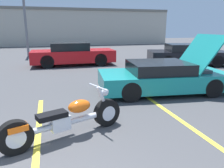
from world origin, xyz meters
name	(u,v)px	position (x,y,z in m)	size (l,w,h in m)	color
parking_stripe_middle	(38,136)	(0.34, 2.13, 0.00)	(0.12, 4.65, 0.01)	yellow
parking_stripe_back	(178,119)	(3.54, 2.13, 0.00)	(0.12, 4.65, 0.01)	yellow
far_building	(41,26)	(0.00, 26.93, 2.34)	(32.00, 4.20, 4.40)	#B2AD9E
light_pole	(25,0)	(-0.78, 15.96, 4.05)	(1.21, 0.28, 7.35)	slate
motorcycle	(66,120)	(0.90, 1.93, 0.37)	(2.41, 1.10, 0.94)	black
show_car_hood_open	(164,77)	(4.31, 4.28, 0.52)	(4.40, 2.37, 1.90)	teal
parked_car_mid_right_row	(73,54)	(1.98, 10.71, 0.63)	(4.72, 1.88, 1.30)	red
parked_car_right_row	(187,55)	(8.37, 8.89, 0.59)	(4.74, 2.98, 1.22)	black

